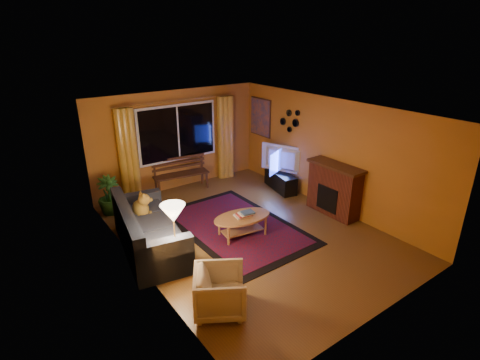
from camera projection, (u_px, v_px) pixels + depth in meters
floor at (249, 233)px, 7.63m from camera, size 4.50×6.00×0.02m
ceiling at (250, 110)px, 6.69m from camera, size 4.50×6.00×0.02m
wall_back at (177, 140)px, 9.43m from camera, size 4.50×0.02×2.50m
wall_left at (136, 205)px, 5.94m from camera, size 0.02×6.00×2.50m
wall_right at (330, 154)px, 8.39m from camera, size 0.02×6.00×2.50m
window at (178, 133)px, 9.31m from camera, size 2.00×0.02×1.30m
curtain_rod at (177, 101)px, 8.98m from camera, size 3.20×0.03×0.03m
curtain_left at (128, 156)px, 8.65m from camera, size 0.36×0.36×2.24m
curtain_right at (225, 138)px, 10.11m from camera, size 0.36×0.36×2.24m
bench at (182, 182)px, 9.58m from camera, size 1.45×0.61×0.42m
potted_plant at (109, 195)px, 8.27m from camera, size 0.51×0.51×0.86m
sofa at (149, 227)px, 6.89m from camera, size 1.33×2.38×0.91m
dog at (140, 205)px, 7.20m from camera, size 0.40×0.51×0.50m
armchair at (220, 289)px, 5.38m from camera, size 0.95×0.97×0.74m
floor_lamp at (175, 241)px, 6.08m from camera, size 0.27×0.27×1.28m
rug at (236, 226)px, 7.83m from camera, size 2.09×3.25×0.02m
coffee_table at (242, 226)px, 7.43m from camera, size 1.34×1.34×0.43m
tv_console at (280, 181)px, 9.61m from camera, size 0.59×1.15×0.46m
television at (281, 160)px, 9.39m from camera, size 0.63×1.16×0.69m
fireplace at (334, 190)px, 8.23m from camera, size 0.40×1.20×1.10m
mirror_cluster at (290, 119)px, 9.13m from camera, size 0.06×0.60×0.56m
painting at (260, 117)px, 10.06m from camera, size 0.04×0.76×0.96m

